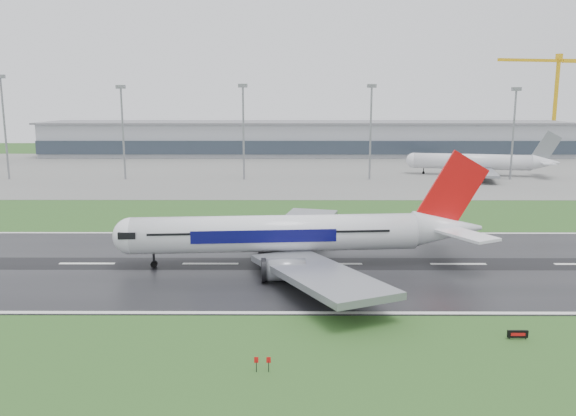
{
  "coord_description": "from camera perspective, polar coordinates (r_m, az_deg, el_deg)",
  "views": [
    {
      "loc": [
        -7.08,
        -90.21,
        26.3
      ],
      "look_at": [
        -7.52,
        12.0,
        7.0
      ],
      "focal_mm": 36.16,
      "sensor_mm": 36.0,
      "label": 1
    }
  ],
  "objects": [
    {
      "name": "ground",
      "position": [
        94.23,
        4.57,
        -5.55
      ],
      "size": [
        520.0,
        520.0,
        0.0
      ],
      "primitive_type": "plane",
      "color": "#254D1C",
      "rests_on": "ground"
    },
    {
      "name": "runway",
      "position": [
        94.22,
        4.57,
        -5.52
      ],
      "size": [
        400.0,
        45.0,
        0.1
      ],
      "primitive_type": "cube",
      "color": "black",
      "rests_on": "ground"
    },
    {
      "name": "apron",
      "position": [
        216.92,
        2.12,
        3.73
      ],
      "size": [
        400.0,
        130.0,
        0.08
      ],
      "primitive_type": "cube",
      "color": "slate",
      "rests_on": "ground"
    },
    {
      "name": "terminal",
      "position": [
        275.94,
        1.73,
        6.78
      ],
      "size": [
        240.0,
        36.0,
        15.0
      ],
      "primitive_type": "cube",
      "color": "#91949C",
      "rests_on": "ground"
    },
    {
      "name": "main_airliner",
      "position": [
        91.72,
        1.34,
        -0.31
      ],
      "size": [
        63.24,
        60.66,
        17.41
      ],
      "primitive_type": null,
      "rotation": [
        0.0,
        0.0,
        0.08
      ],
      "color": "white",
      "rests_on": "runway"
    },
    {
      "name": "parked_airliner",
      "position": [
        211.83,
        18.22,
        5.11
      ],
      "size": [
        60.77,
        58.05,
        15.15
      ],
      "primitive_type": null,
      "rotation": [
        0.0,
        0.0,
        -0.22
      ],
      "color": "silver",
      "rests_on": "apron"
    },
    {
      "name": "tower_crane",
      "position": [
        318.17,
        24.79,
        9.26
      ],
      "size": [
        47.69,
        13.4,
        47.43
      ],
      "primitive_type": null,
      "rotation": [
        0.0,
        0.0,
        0.23
      ],
      "color": "gold",
      "rests_on": "ground"
    },
    {
      "name": "runway_sign",
      "position": [
        70.65,
        21.65,
        -11.5
      ],
      "size": [
        2.3,
        0.3,
        1.04
      ],
      "primitive_type": null,
      "rotation": [
        0.0,
        0.0,
        0.02
      ],
      "color": "black",
      "rests_on": "ground"
    },
    {
      "name": "floodmast_0",
      "position": [
        212.13,
        -26.08,
        6.93
      ],
      "size": [
        0.64,
        0.64,
        32.73
      ],
      "primitive_type": "cylinder",
      "color": "gray",
      "rests_on": "ground"
    },
    {
      "name": "floodmast_1",
      "position": [
        198.27,
        -15.91,
        6.95
      ],
      "size": [
        0.64,
        0.64,
        29.47
      ],
      "primitive_type": "cylinder",
      "color": "gray",
      "rests_on": "ground"
    },
    {
      "name": "floodmast_2",
      "position": [
        191.16,
        -4.4,
        7.25
      ],
      "size": [
        0.64,
        0.64,
        29.85
      ],
      "primitive_type": "cylinder",
      "color": "gray",
      "rests_on": "ground"
    },
    {
      "name": "floodmast_3",
      "position": [
        192.33,
        8.12,
        7.19
      ],
      "size": [
        0.64,
        0.64,
        29.77
      ],
      "primitive_type": "cylinder",
      "color": "gray",
      "rests_on": "ground"
    },
    {
      "name": "floodmast_4",
      "position": [
        203.95,
        21.26,
        6.63
      ],
      "size": [
        0.64,
        0.64,
        28.77
      ],
      "primitive_type": "cylinder",
      "color": "gray",
      "rests_on": "ground"
    }
  ]
}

